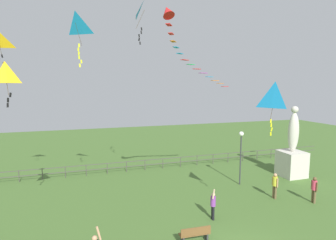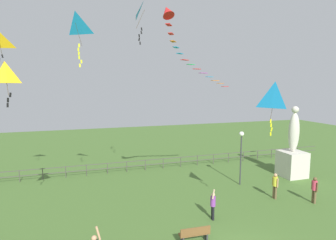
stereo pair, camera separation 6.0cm
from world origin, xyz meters
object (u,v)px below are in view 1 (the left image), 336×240
at_px(statue_monument, 292,156).
at_px(lamppost, 241,146).
at_px(park_bench, 195,234).
at_px(streamer_kite, 174,24).
at_px(person_0, 314,188).
at_px(person_2, 213,204).
at_px(kite_0, 275,96).
at_px(kite_4, 75,25).
at_px(kite_1, 144,11).
at_px(kite_3, 5,74).
at_px(person_4, 275,184).

distance_m(statue_monument, lamppost, 5.37).
relative_size(park_bench, streamer_kite, 0.24).
distance_m(person_0, person_2, 7.20).
relative_size(person_0, kite_0, 0.64).
relative_size(kite_0, kite_4, 0.91).
distance_m(statue_monument, person_0, 5.35).
distance_m(statue_monument, person_2, 10.78).
bearing_deg(person_2, kite_1, 125.97).
relative_size(person_2, kite_3, 0.94).
relative_size(person_4, kite_1, 0.64).
height_order(kite_0, kite_4, kite_4).
relative_size(person_2, kite_1, 0.68).
bearing_deg(kite_1, kite_3, -152.64).
bearing_deg(streamer_kite, kite_3, -176.53).
bearing_deg(kite_4, kite_0, -26.97).
bearing_deg(kite_4, person_4, -7.48).
xyz_separation_m(statue_monument, kite_0, (-7.32, -6.50, 5.24)).
height_order(person_4, kite_1, kite_1).
height_order(lamppost, park_bench, lamppost).
height_order(lamppost, person_2, lamppost).
height_order(park_bench, kite_4, kite_4).
xyz_separation_m(lamppost, person_2, (-4.46, -4.29, -2.10)).
distance_m(person_0, kite_3, 18.50).
bearing_deg(park_bench, kite_1, 100.22).
height_order(statue_monument, lamppost, statue_monument).
distance_m(person_4, kite_1, 14.06).
bearing_deg(kite_4, kite_1, 15.00).
height_order(statue_monument, person_0, statue_monument).
bearing_deg(kite_1, park_bench, -79.78).
bearing_deg(streamer_kite, kite_1, 106.39).
relative_size(person_0, streamer_kite, 0.28).
height_order(lamppost, person_0, lamppost).
relative_size(person_2, kite_4, 0.63).
bearing_deg(park_bench, person_0, 11.47).
distance_m(lamppost, park_bench, 9.17).
height_order(kite_1, kite_3, kite_1).
bearing_deg(kite_0, person_2, 142.49).
bearing_deg(person_0, kite_0, -159.64).
xyz_separation_m(statue_monument, lamppost, (-5.20, -0.42, 1.28)).
distance_m(person_2, kite_4, 12.46).
distance_m(lamppost, kite_1, 11.71).
relative_size(statue_monument, person_4, 3.38).
distance_m(statue_monument, kite_0, 11.11).
bearing_deg(kite_4, person_2, -22.90).
bearing_deg(park_bench, kite_0, 0.50).
height_order(kite_3, streamer_kite, streamer_kite).
relative_size(statue_monument, streamer_kite, 0.94).
relative_size(person_0, kite_1, 0.64).
relative_size(lamppost, person_0, 2.40).
xyz_separation_m(park_bench, kite_4, (-5.12, 4.79, 10.35)).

